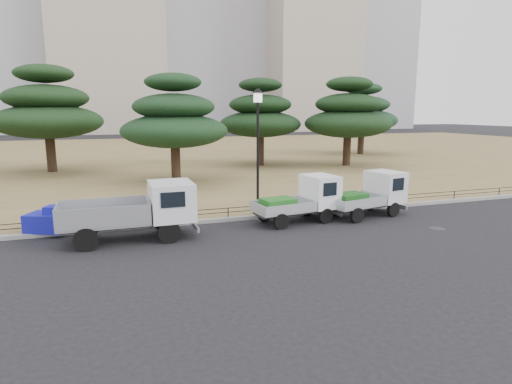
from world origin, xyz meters
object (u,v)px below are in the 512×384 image
object	(u,v)px
truck_kei_front	(302,199)
truck_kei_rear	(370,194)
tarp_pile	(49,221)
street_lamp	(258,130)
truck_large	(137,209)

from	to	relation	value
truck_kei_front	truck_kei_rear	size ratio (longest dim) A/B	0.97
truck_kei_rear	tarp_pile	distance (m)	13.19
truck_kei_rear	street_lamp	bearing A→B (deg)	153.33
street_lamp	tarp_pile	bearing A→B (deg)	-179.34
truck_kei_rear	street_lamp	world-z (taller)	street_lamp
truck_kei_front	tarp_pile	bearing A→B (deg)	165.30
street_lamp	tarp_pile	world-z (taller)	street_lamp
truck_kei_rear	tarp_pile	bearing A→B (deg)	163.12
truck_large	tarp_pile	distance (m)	3.58
truck_kei_front	truck_large	bearing A→B (deg)	176.09
truck_large	street_lamp	distance (m)	6.09
street_lamp	tarp_pile	distance (m)	8.92
truck_large	truck_kei_rear	bearing A→B (deg)	2.01
truck_large	street_lamp	size ratio (longest dim) A/B	0.87
truck_kei_front	street_lamp	bearing A→B (deg)	131.77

